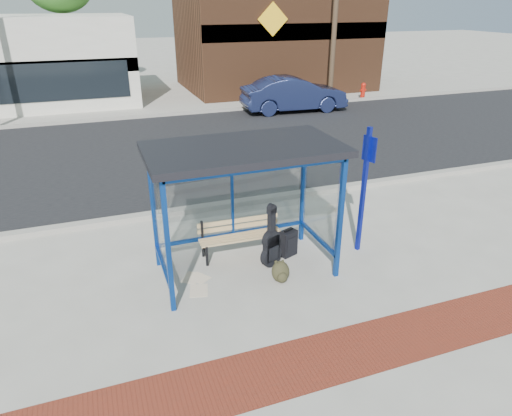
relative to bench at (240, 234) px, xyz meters
name	(u,v)px	position (x,y,z in m)	size (l,w,h in m)	color
ground	(245,270)	(-0.10, -0.61, -0.44)	(120.00, 120.00, 0.00)	#B2ADA0
brick_paver_strip	(305,364)	(-0.10, -3.21, -0.43)	(60.00, 1.00, 0.01)	maroon
curb_near	(207,207)	(-0.10, 2.29, -0.38)	(60.00, 0.25, 0.12)	gray
street_asphalt	(170,150)	(-0.10, 7.39, -0.44)	(60.00, 10.00, 0.00)	black
curb_far	(148,116)	(-0.10, 12.49, -0.38)	(60.00, 0.25, 0.12)	gray
far_sidewalk	(143,108)	(-0.10, 14.39, -0.44)	(60.00, 4.00, 0.01)	#B2ADA0
bus_shelter	(243,164)	(-0.10, -0.54, 1.63)	(3.30, 1.80, 2.42)	navy
storefront_brown	(274,28)	(7.90, 17.89, 2.76)	(10.00, 7.08, 6.40)	#59331E
utility_pole_east	(335,13)	(8.90, 12.79, 3.67)	(1.60, 0.24, 8.00)	#4C3826
bench	(240,234)	(0.00, 0.00, 0.00)	(1.66, 0.45, 0.78)	black
guitar_bag	(271,245)	(0.40, -0.63, 0.00)	(0.46, 0.28, 1.21)	black
suitcase	(288,243)	(0.87, -0.38, -0.17)	(0.39, 0.32, 0.58)	black
backpack	(281,272)	(0.37, -1.19, -0.25)	(0.35, 0.32, 0.39)	#292817
sign_post	(364,184)	(2.31, -0.64, 0.99)	(0.14, 0.31, 2.54)	#0C168C
newspaper_a	(199,291)	(-1.09, -0.98, -0.44)	(0.39, 0.31, 0.01)	white
newspaper_b	(192,278)	(-1.11, -0.54, -0.44)	(0.38, 0.30, 0.01)	white
newspaper_c	(199,278)	(-0.99, -0.59, -0.44)	(0.36, 0.28, 0.01)	white
parked_car	(294,94)	(6.30, 11.44, 0.33)	(1.63, 4.68, 1.54)	#192146
fire_hydrant	(363,90)	(10.81, 12.82, 0.01)	(0.37, 0.24, 0.82)	red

